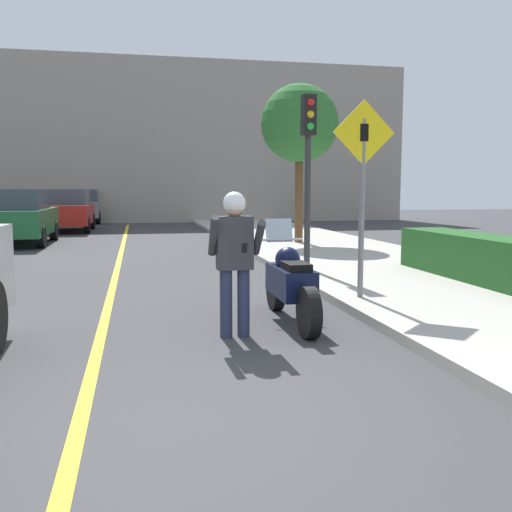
# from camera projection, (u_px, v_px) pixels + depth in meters

# --- Properties ---
(ground_plane) EXTENTS (80.00, 80.00, 0.00)m
(ground_plane) POSITION_uv_depth(u_px,v_px,m) (167.00, 440.00, 3.82)
(ground_plane) COLOR #38383A
(sidewalk_curb) EXTENTS (4.40, 44.00, 0.13)m
(sidewalk_curb) POSITION_uv_depth(u_px,v_px,m) (471.00, 296.00, 8.68)
(sidewalk_curb) COLOR #ADA89E
(sidewalk_curb) RESTS_ON ground
(road_center_line) EXTENTS (0.12, 36.00, 0.01)m
(road_center_line) POSITION_uv_depth(u_px,v_px,m) (112.00, 290.00, 9.53)
(road_center_line) COLOR yellow
(road_center_line) RESTS_ON ground
(building_backdrop) EXTENTS (28.00, 1.20, 8.17)m
(building_backdrop) POSITION_uv_depth(u_px,v_px,m) (139.00, 141.00, 28.63)
(building_backdrop) COLOR gray
(building_backdrop) RESTS_ON ground
(motorcycle) EXTENTS (0.62, 2.16, 1.28)m
(motorcycle) POSITION_uv_depth(u_px,v_px,m) (290.00, 284.00, 7.14)
(motorcycle) COLOR black
(motorcycle) RESTS_ON ground
(person_biker) EXTENTS (0.59, 0.46, 1.65)m
(person_biker) POSITION_uv_depth(u_px,v_px,m) (235.00, 250.00, 6.37)
(person_biker) COLOR #282D4C
(person_biker) RESTS_ON ground
(crossing_sign) EXTENTS (0.91, 0.08, 2.78)m
(crossing_sign) POSITION_uv_depth(u_px,v_px,m) (363.00, 180.00, 8.03)
(crossing_sign) COLOR slate
(crossing_sign) RESTS_ON sidewalk_curb
(traffic_light) EXTENTS (0.26, 0.30, 3.33)m
(traffic_light) POSITION_uv_depth(u_px,v_px,m) (308.00, 148.00, 10.88)
(traffic_light) COLOR #2D2D30
(traffic_light) RESTS_ON sidewalk_curb
(hedge_row) EXTENTS (0.90, 4.59, 0.76)m
(hedge_row) POSITION_uv_depth(u_px,v_px,m) (488.00, 259.00, 9.58)
(hedge_row) COLOR #235623
(hedge_row) RESTS_ON sidewalk_curb
(street_tree) EXTENTS (2.25, 2.25, 4.57)m
(street_tree) POSITION_uv_depth(u_px,v_px,m) (300.00, 124.00, 16.44)
(street_tree) COLOR brown
(street_tree) RESTS_ON sidewalk_curb
(parked_car_green) EXTENTS (1.88, 4.20, 1.68)m
(parked_car_green) POSITION_uv_depth(u_px,v_px,m) (18.00, 216.00, 17.30)
(parked_car_green) COLOR black
(parked_car_green) RESTS_ON ground
(parked_car_red) EXTENTS (1.88, 4.20, 1.68)m
(parked_car_red) POSITION_uv_depth(u_px,v_px,m) (68.00, 210.00, 22.71)
(parked_car_red) COLOR black
(parked_car_red) RESTS_ON ground
(parked_car_grey) EXTENTS (1.88, 4.20, 1.68)m
(parked_car_grey) POSITION_uv_depth(u_px,v_px,m) (82.00, 206.00, 28.59)
(parked_car_grey) COLOR black
(parked_car_grey) RESTS_ON ground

